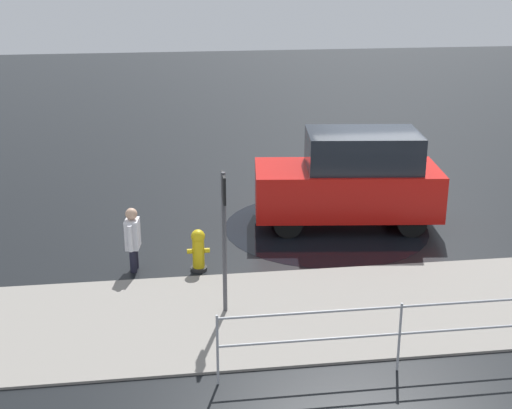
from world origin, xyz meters
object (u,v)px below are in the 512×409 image
(fire_hydrant, at_px, (198,250))
(sign_post, at_px, (224,223))
(pedestrian, at_px, (133,236))
(moving_hatchback, at_px, (351,179))

(fire_hydrant, relative_size, sign_post, 0.33)
(fire_hydrant, relative_size, pedestrian, 0.66)
(pedestrian, xyz_separation_m, sign_post, (-1.52, 1.90, 0.90))
(moving_hatchback, xyz_separation_m, sign_post, (3.06, 3.68, 0.55))
(moving_hatchback, relative_size, sign_post, 1.70)
(pedestrian, distance_m, sign_post, 2.59)
(moving_hatchback, height_order, pedestrian, moving_hatchback)
(moving_hatchback, distance_m, fire_hydrant, 3.96)
(fire_hydrant, bearing_deg, moving_hatchback, -150.12)
(fire_hydrant, distance_m, sign_post, 2.12)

